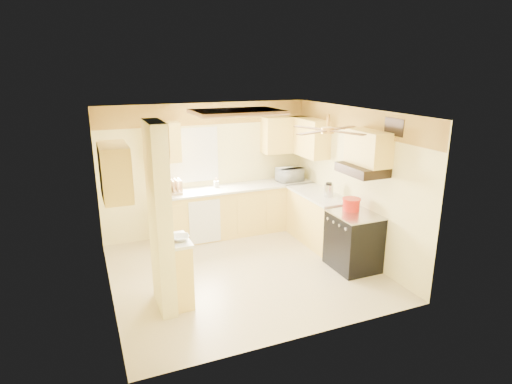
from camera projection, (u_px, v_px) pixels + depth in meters
name	position (u px, v px, depth m)	size (l,w,h in m)	color
floor	(244.00, 271.00, 6.81)	(4.00, 4.00, 0.00)	beige
ceiling	(242.00, 112.00, 6.11)	(4.00, 4.00, 0.00)	white
wall_back	(207.00, 169.00, 8.14)	(4.00, 4.00, 0.00)	#F5E696
wall_front	(304.00, 241.00, 4.78)	(4.00, 4.00, 0.00)	#F5E696
wall_left	(104.00, 213.00, 5.72)	(3.80, 3.80, 0.00)	#F5E696
wall_right	(354.00, 183.00, 7.20)	(3.80, 3.80, 0.00)	#F5E696
wallpaper_border	(206.00, 114.00, 7.83)	(4.00, 0.02, 0.40)	gold
partition_column	(160.00, 219.00, 5.47)	(0.20, 0.70, 2.50)	#F5E696
partition_ledge	(180.00, 273.00, 5.78)	(0.25, 0.55, 0.90)	#FCD964
ledge_top	(178.00, 240.00, 5.65)	(0.28, 0.58, 0.04)	white
lower_cabinets_back	(238.00, 211.00, 8.28)	(3.00, 0.60, 0.90)	#FCD964
lower_cabinets_right	(318.00, 219.00, 7.84)	(0.60, 1.40, 0.90)	#FCD964
countertop_back	(238.00, 187.00, 8.14)	(3.04, 0.64, 0.04)	white
countertop_right	(319.00, 194.00, 7.71)	(0.64, 1.44, 0.04)	white
dishwasher_panel	(205.00, 222.00, 7.74)	(0.58, 0.02, 0.80)	white
window	(194.00, 155.00, 7.95)	(0.92, 0.02, 1.02)	white
upper_cab_back_left	(162.00, 143.00, 7.50)	(0.60, 0.35, 0.70)	#FCD964
upper_cab_back_right	(285.00, 135.00, 8.39)	(0.90, 0.35, 0.70)	#FCD964
upper_cab_right	(309.00, 137.00, 8.07)	(0.35, 1.00, 0.70)	#FCD964
upper_cab_left_wall	(115.00, 172.00, 5.39)	(0.35, 0.75, 0.70)	#FCD964
upper_cab_over_stove	(368.00, 148.00, 6.45)	(0.35, 0.76, 0.52)	#FCD964
stove	(353.00, 241.00, 6.81)	(0.68, 0.77, 0.92)	black
range_hood	(362.00, 170.00, 6.51)	(0.50, 0.76, 0.14)	black
poster_menu	(166.00, 173.00, 5.35)	(0.02, 0.42, 0.57)	black
poster_nashville	(169.00, 222.00, 5.53)	(0.02, 0.42, 0.57)	black
ceiling_light_panel	(237.00, 112.00, 6.60)	(1.35, 0.95, 0.06)	brown
ceiling_fan	(328.00, 130.00, 5.92)	(1.15, 1.15, 0.26)	gold
vent_grate	(394.00, 127.00, 6.10)	(0.02, 0.40, 0.25)	black
microwave	(290.00, 174.00, 8.49)	(0.49, 0.33, 0.27)	white
bowl	(180.00, 238.00, 5.59)	(0.23, 0.23, 0.06)	white
dutch_oven	(351.00, 204.00, 6.83)	(0.29, 0.29, 0.20)	red
kettle	(329.00, 190.00, 7.48)	(0.16, 0.16, 0.25)	silver
dish_rack	(170.00, 189.00, 7.65)	(0.46, 0.37, 0.25)	tan
utensil_crock	(216.00, 184.00, 8.06)	(0.09, 0.09, 0.19)	white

